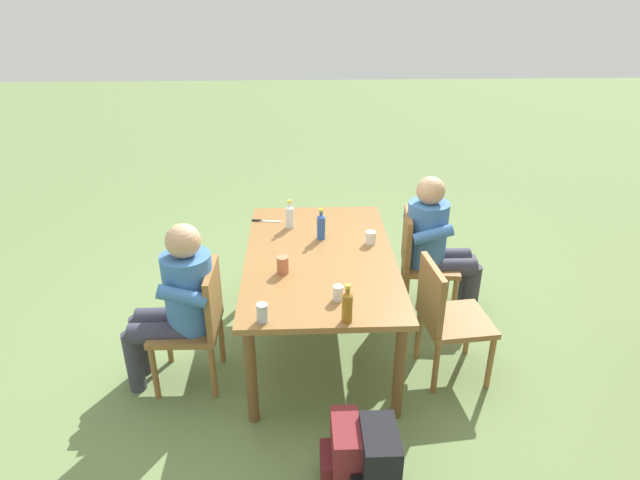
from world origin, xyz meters
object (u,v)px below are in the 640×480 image
at_px(cup_white, 371,238).
at_px(table_knife, 264,221).
at_px(dining_table, 320,265).
at_px(bottle_clear, 290,216).
at_px(person_in_white_shirt, 178,298).
at_px(bottle_amber, 347,306).
at_px(cup_terracotta, 283,265).
at_px(chair_near_right, 197,320).
at_px(chair_far_left, 420,258).
at_px(cup_steel, 262,313).
at_px(chair_far_right, 446,314).
at_px(bottle_blue, 321,226).
at_px(cup_glass, 338,293).
at_px(backpack_by_near_side, 376,466).
at_px(backpack_by_far_side, 343,456).
at_px(person_in_plaid_shirt, 436,239).

relative_size(cup_white, table_knife, 0.40).
bearing_deg(dining_table, bottle_clear, -155.62).
height_order(person_in_white_shirt, table_knife, person_in_white_shirt).
bearing_deg(bottle_amber, cup_terracotta, -146.74).
xyz_separation_m(chair_near_right, bottle_clear, (-0.89, 0.61, 0.35)).
xyz_separation_m(chair_far_left, cup_steel, (1.23, -1.20, 0.31)).
height_order(chair_far_right, cup_steel, chair_far_right).
height_order(chair_near_right, cup_steel, chair_near_right).
height_order(bottle_blue, cup_glass, bottle_blue).
distance_m(dining_table, person_in_white_shirt, 1.02).
height_order(cup_terracotta, cup_steel, cup_terracotta).
relative_size(chair_far_right, table_knife, 3.62).
xyz_separation_m(bottle_clear, bottle_amber, (1.31, 0.34, 0.00)).
bearing_deg(bottle_clear, bottle_blue, 48.86).
distance_m(chair_far_right, backpack_by_near_side, 1.19).
bearing_deg(cup_white, table_knife, -118.42).
relative_size(person_in_white_shirt, bottle_amber, 4.93).
xyz_separation_m(bottle_blue, backpack_by_near_side, (1.69, 0.22, -0.62)).
xyz_separation_m(bottle_blue, backpack_by_far_side, (1.59, 0.05, -0.65)).
relative_size(chair_near_right, cup_white, 9.10).
height_order(person_in_white_shirt, backpack_by_far_side, person_in_white_shirt).
distance_m(person_in_plaid_shirt, bottle_clear, 1.18).
relative_size(chair_far_left, backpack_by_near_side, 1.88).
relative_size(bottle_amber, backpack_by_near_side, 0.52).
height_order(bottle_blue, cup_steel, bottle_blue).
bearing_deg(cup_white, cup_steel, -37.10).
distance_m(dining_table, chair_far_right, 0.94).
height_order(person_in_plaid_shirt, cup_terracotta, person_in_plaid_shirt).
xyz_separation_m(dining_table, cup_glass, (0.60, 0.09, 0.13)).
bearing_deg(chair_far_right, person_in_white_shirt, -90.27).
xyz_separation_m(person_in_plaid_shirt, bottle_blue, (0.13, -0.92, 0.19)).
height_order(person_in_plaid_shirt, table_knife, person_in_plaid_shirt).
bearing_deg(cup_steel, bottle_amber, 88.39).
bearing_deg(cup_terracotta, cup_steel, -10.46).
bearing_deg(cup_terracotta, dining_table, 133.53).
height_order(backpack_by_near_side, backpack_by_far_side, backpack_by_near_side).
bearing_deg(bottle_amber, bottle_clear, -165.41).
bearing_deg(bottle_clear, cup_steel, -6.36).
xyz_separation_m(dining_table, backpack_by_far_side, (1.32, 0.07, -0.46)).
bearing_deg(cup_steel, chair_far_right, 108.59).
bearing_deg(cup_white, backpack_by_far_side, -11.79).
height_order(chair_far_right, cup_terracotta, chair_far_right).
relative_size(cup_white, backpack_by_near_side, 0.21).
distance_m(dining_table, cup_glass, 0.62).
bearing_deg(backpack_by_far_side, dining_table, -176.90).
bearing_deg(person_in_plaid_shirt, bottle_blue, -82.08).
relative_size(chair_far_right, person_in_plaid_shirt, 0.74).
bearing_deg(bottle_amber, chair_far_right, 120.37).
height_order(cup_glass, table_knife, cup_glass).
bearing_deg(person_in_plaid_shirt, bottle_clear, -93.99).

